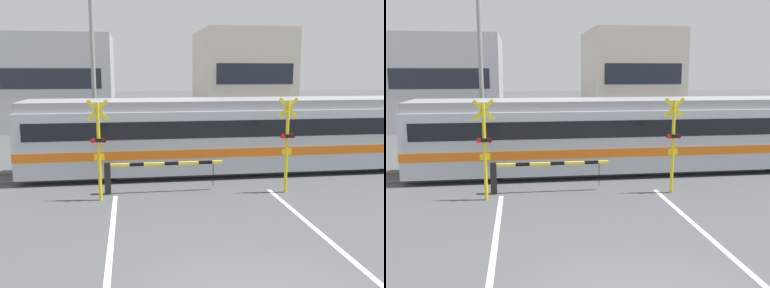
# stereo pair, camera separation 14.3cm
# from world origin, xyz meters

# --- Properties ---
(rail_track_near) EXTENTS (50.00, 0.10, 0.08)m
(rail_track_near) POSITION_xyz_m (0.00, 9.37, 0.04)
(rail_track_near) COLOR #6B6051
(rail_track_near) RESTS_ON ground_plane
(rail_track_far) EXTENTS (50.00, 0.10, 0.08)m
(rail_track_far) POSITION_xyz_m (0.00, 10.81, 0.04)
(rail_track_far) COLOR #6B6051
(rail_track_far) RESTS_ON ground_plane
(road_stripe_left) EXTENTS (0.14, 11.16, 0.01)m
(road_stripe_left) POSITION_xyz_m (-2.63, 1.58, 0.00)
(road_stripe_left) COLOR white
(road_stripe_left) RESTS_ON ground_plane
(road_stripe_right) EXTENTS (0.14, 11.16, 0.01)m
(road_stripe_right) POSITION_xyz_m (2.63, 1.58, 0.00)
(road_stripe_right) COLOR white
(road_stripe_right) RESTS_ON ground_plane
(commuter_train) EXTENTS (17.87, 2.88, 2.97)m
(commuter_train) POSITION_xyz_m (2.70, 10.09, 1.59)
(commuter_train) COLOR #ADB7C1
(commuter_train) RESTS_ON ground_plane
(crossing_barrier_near) EXTENTS (4.00, 0.20, 1.08)m
(crossing_barrier_near) POSITION_xyz_m (-1.82, 7.46, 0.77)
(crossing_barrier_near) COLOR black
(crossing_barrier_near) RESTS_ON ground_plane
(crossing_barrier_far) EXTENTS (4.00, 0.20, 1.08)m
(crossing_barrier_far) POSITION_xyz_m (1.82, 12.97, 0.77)
(crossing_barrier_far) COLOR black
(crossing_barrier_far) RESTS_ON ground_plane
(crossing_signal_left) EXTENTS (0.68, 0.15, 3.23)m
(crossing_signal_left) POSITION_xyz_m (-3.08, 6.79, 1.78)
(crossing_signal_left) COLOR yellow
(crossing_signal_left) RESTS_ON ground_plane
(crossing_signal_right) EXTENTS (0.68, 0.15, 3.23)m
(crossing_signal_right) POSITION_xyz_m (3.08, 6.79, 1.78)
(crossing_signal_right) COLOR yellow
(crossing_signal_right) RESTS_ON ground_plane
(pedestrian) EXTENTS (0.38, 0.23, 1.78)m
(pedestrian) POSITION_xyz_m (0.56, 15.81, 1.03)
(pedestrian) COLOR #33384C
(pedestrian) RESTS_ON ground_plane
(building_left_of_street) EXTENTS (7.44, 7.49, 6.52)m
(building_left_of_street) POSITION_xyz_m (-6.95, 25.47, 3.26)
(building_left_of_street) COLOR #B2B7BC
(building_left_of_street) RESTS_ON ground_plane
(building_right_of_street) EXTENTS (6.40, 7.49, 7.04)m
(building_right_of_street) POSITION_xyz_m (6.43, 25.47, 3.52)
(building_right_of_street) COLOR beige
(building_right_of_street) RESTS_ON ground_plane
(utility_pole_streetside) EXTENTS (0.22, 0.22, 8.37)m
(utility_pole_streetside) POSITION_xyz_m (-3.83, 15.47, 4.19)
(utility_pole_streetside) COLOR gray
(utility_pole_streetside) RESTS_ON ground_plane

